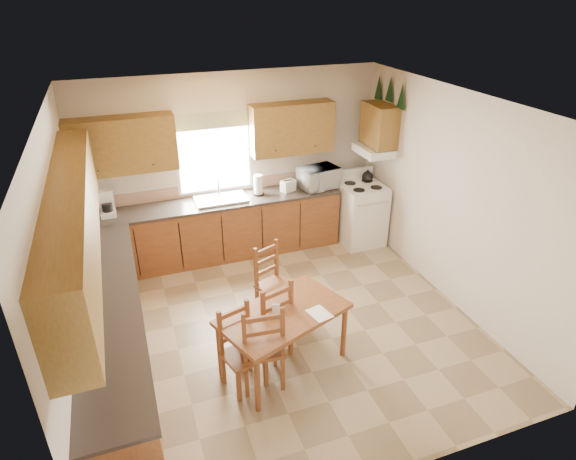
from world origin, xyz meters
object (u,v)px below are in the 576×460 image
object	(u,v)px
chair_far_left	(243,350)
stove	(361,214)
dining_table	(284,339)
chair_far_right	(275,282)
chair_near_left	(261,342)
microwave	(319,178)
chair_near_right	(269,317)

from	to	relation	value
chair_far_left	stove	bearing A→B (deg)	25.49
dining_table	chair_far_right	distance (m)	0.97
chair_near_left	chair_far_right	xyz separation A→B (m)	(0.52, 1.08, -0.05)
stove	dining_table	distance (m)	3.12
microwave	chair_far_right	xyz separation A→B (m)	(-1.28, -1.63, -0.62)
stove	chair_near_left	bearing A→B (deg)	-135.25
dining_table	chair_near_right	world-z (taller)	chair_near_right
chair_near_right	chair_far_right	xyz separation A→B (m)	(0.30, 0.69, -0.03)
stove	chair_far_left	distance (m)	3.56
dining_table	chair_far_left	world-z (taller)	chair_far_left
chair_near_left	chair_far_right	world-z (taller)	chair_near_left
stove	dining_table	world-z (taller)	stove
stove	chair_near_right	xyz separation A→B (m)	(-2.21, -2.04, 0.02)
microwave	dining_table	world-z (taller)	microwave
microwave	chair_far_left	xyz separation A→B (m)	(-1.98, -2.71, -0.62)
microwave	chair_near_right	xyz separation A→B (m)	(-1.58, -2.33, -0.59)
microwave	stove	bearing A→B (deg)	-36.43
stove	chair_far_left	bearing A→B (deg)	-137.45
chair_far_left	chair_far_right	bearing A→B (deg)	39.55
chair_near_right	microwave	bearing A→B (deg)	-140.77
chair_far_left	chair_near_right	bearing A→B (deg)	26.50
chair_near_right	chair_far_right	bearing A→B (deg)	-130.22
chair_far_left	chair_far_right	xyz separation A→B (m)	(0.70, 1.07, 0.01)
chair_far_right	dining_table	bearing A→B (deg)	-125.47
chair_near_right	chair_far_right	distance (m)	0.76
chair_near_left	chair_near_right	distance (m)	0.44
dining_table	chair_near_right	xyz separation A→B (m)	(-0.09, 0.24, 0.14)
dining_table	chair_near_right	distance (m)	0.29
stove	chair_far_right	world-z (taller)	stove
dining_table	chair_near_left	size ratio (longest dim) A/B	1.29
chair_near_right	chair_near_left	bearing A→B (deg)	44.84
chair_near_left	chair_far_left	xyz separation A→B (m)	(-0.18, 0.01, -0.06)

